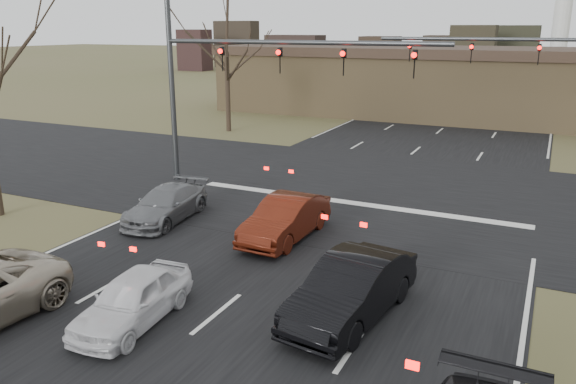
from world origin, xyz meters
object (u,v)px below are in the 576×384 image
object	(u,v)px
mast_arm_near	(236,70)
car_white_sedan	(133,299)
mast_arm_far	(545,65)
car_red_ahead	(286,218)
car_grey_ahead	(166,204)
car_black_hatch	(352,289)
building	(487,84)

from	to	relation	value
mast_arm_near	car_white_sedan	distance (m)	12.57
mast_arm_near	mast_arm_far	size ratio (longest dim) A/B	1.09
mast_arm_far	car_red_ahead	xyz separation A→B (m)	(-6.91, -14.61, -4.32)
car_grey_ahead	car_white_sedan	bearing A→B (deg)	-64.56
car_white_sedan	car_black_hatch	world-z (taller)	car_black_hatch
car_grey_ahead	car_red_ahead	distance (m)	4.73
car_black_hatch	car_red_ahead	xyz separation A→B (m)	(-3.72, 4.09, -0.05)
mast_arm_near	mast_arm_far	bearing A→B (deg)	41.22
car_white_sedan	car_grey_ahead	xyz separation A→B (m)	(-3.89, 6.37, -0.01)
mast_arm_near	mast_arm_far	distance (m)	15.17
building	mast_arm_near	size ratio (longest dim) A/B	3.50
building	mast_arm_far	distance (m)	15.75
building	car_red_ahead	world-z (taller)	building
mast_arm_near	car_black_hatch	world-z (taller)	mast_arm_near
mast_arm_near	car_red_ahead	distance (m)	7.79
mast_arm_far	car_grey_ahead	size ratio (longest dim) A/B	2.69
building	mast_arm_far	world-z (taller)	mast_arm_far
mast_arm_near	car_white_sedan	world-z (taller)	mast_arm_near
mast_arm_near	car_black_hatch	size ratio (longest dim) A/B	2.68
mast_arm_far	car_red_ahead	size ratio (longest dim) A/B	2.62
mast_arm_near	car_black_hatch	bearing A→B (deg)	-46.59
building	car_white_sedan	bearing A→B (deg)	-95.63
car_black_hatch	car_red_ahead	distance (m)	5.53
building	car_grey_ahead	size ratio (longest dim) A/B	10.24
car_black_hatch	car_red_ahead	size ratio (longest dim) A/B	1.07
mast_arm_near	car_red_ahead	world-z (taller)	mast_arm_near
car_white_sedan	mast_arm_near	bearing A→B (deg)	103.20
mast_arm_far	car_white_sedan	world-z (taller)	mast_arm_far
car_grey_ahead	car_red_ahead	size ratio (longest dim) A/B	0.98
car_white_sedan	car_grey_ahead	size ratio (longest dim) A/B	0.87
car_black_hatch	car_white_sedan	bearing A→B (deg)	-143.89
building	car_black_hatch	bearing A→B (deg)	-88.30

